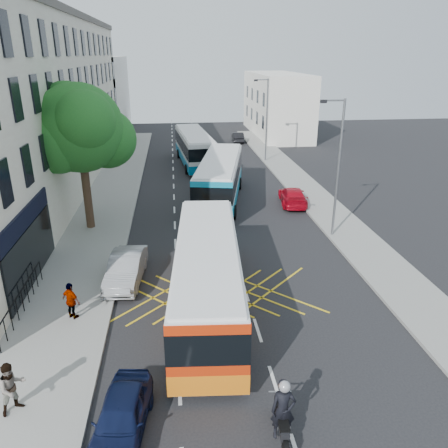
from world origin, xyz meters
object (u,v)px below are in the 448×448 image
object	(u,v)px
lamp_far	(266,116)
parked_car_blue	(121,417)
street_tree	(79,129)
motorbike	(283,413)
distant_car_dark	(238,137)
distant_car_grey	(200,140)
bus_near	(207,275)
bus_far	(194,148)
pedestrian_near	(12,388)
pedestrian_far	(71,301)
parked_car_silver	(126,269)
red_hatchback	(293,196)
bus_mid	(220,179)
lamp_near	(337,162)

from	to	relation	value
lamp_far	parked_car_blue	distance (m)	35.60
street_tree	parked_car_blue	bearing A→B (deg)	-77.70
street_tree	lamp_far	bearing A→B (deg)	49.19
motorbike	distant_car_dark	xyz separation A→B (m)	(5.32, 45.16, -0.37)
parked_car_blue	distant_car_grey	distance (m)	43.46
bus_near	bus_far	xyz separation A→B (m)	(0.87, 26.87, 0.02)
pedestrian_near	motorbike	bearing A→B (deg)	-54.85
pedestrian_far	bus_near	bearing A→B (deg)	-141.18
parked_car_silver	red_hatchback	size ratio (longest dim) A/B	0.98
motorbike	parked_car_blue	xyz separation A→B (m)	(-4.58, 0.76, -0.37)
bus_mid	street_tree	bearing A→B (deg)	-139.90
distant_car_dark	pedestrian_near	bearing A→B (deg)	75.78
pedestrian_near	pedestrian_far	world-z (taller)	pedestrian_near
motorbike	pedestrian_near	bearing A→B (deg)	172.14
bus_mid	motorbike	size ratio (longest dim) A/B	4.99
red_hatchback	lamp_near	bearing A→B (deg)	103.76
lamp_far	motorbike	world-z (taller)	lamp_far
bus_mid	distant_car_dark	bearing A→B (deg)	89.92
bus_far	pedestrian_far	size ratio (longest dim) A/B	7.15
motorbike	distant_car_grey	size ratio (longest dim) A/B	0.55
bus_mid	parked_car_blue	size ratio (longest dim) A/B	3.28
bus_near	distant_car_dark	world-z (taller)	bus_near
parked_car_silver	parked_car_blue	bearing A→B (deg)	-80.04
bus_near	red_hatchback	bearing A→B (deg)	65.77
street_tree	pedestrian_far	distance (m)	11.75
parked_car_silver	bus_near	bearing A→B (deg)	-32.65
motorbike	bus_mid	bearing A→B (deg)	94.05
bus_mid	bus_near	bearing A→B (deg)	-86.66
distant_car_grey	pedestrian_far	distance (m)	37.82
bus_far	parked_car_blue	world-z (taller)	bus_far
motorbike	parked_car_blue	size ratio (longest dim) A/B	0.66
lamp_far	pedestrian_near	xyz separation A→B (m)	(-14.42, -32.45, -3.61)
bus_near	parked_car_blue	size ratio (longest dim) A/B	3.17
bus_mid	pedestrian_far	bearing A→B (deg)	-105.60
lamp_near	parked_car_silver	world-z (taller)	lamp_near
bus_near	parked_car_silver	xyz separation A→B (m)	(-3.73, 2.95, -0.96)
lamp_near	parked_car_blue	bearing A→B (deg)	-129.24
lamp_near	red_hatchback	xyz separation A→B (m)	(-0.70, 6.28, -3.98)
bus_far	distant_car_dark	world-z (taller)	bus_far
bus_far	distant_car_grey	world-z (taller)	bus_far
bus_near	motorbike	xyz separation A→B (m)	(1.55, -7.12, -0.68)
distant_car_dark	pedestrian_near	world-z (taller)	pedestrian_near
lamp_far	red_hatchback	world-z (taller)	lamp_far
lamp_near	bus_mid	world-z (taller)	lamp_near
parked_car_blue	motorbike	bearing A→B (deg)	-1.84
bus_far	red_hatchback	distance (m)	14.91
street_tree	distant_car_dark	xyz separation A→B (m)	(13.51, 27.85, -5.68)
bus_far	pedestrian_far	world-z (taller)	bus_far
motorbike	red_hatchback	xyz separation A→B (m)	(5.82, 20.62, -0.35)
bus_mid	parked_car_silver	world-z (taller)	bus_mid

